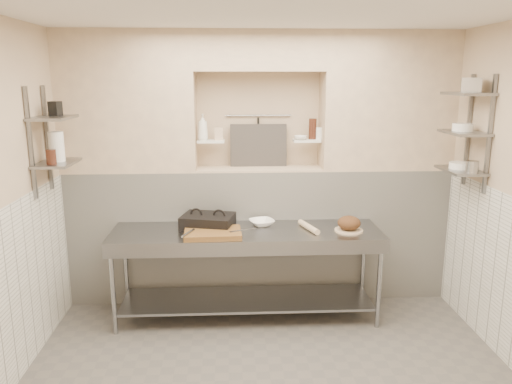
{
  "coord_description": "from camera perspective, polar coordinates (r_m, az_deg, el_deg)",
  "views": [
    {
      "loc": [
        -0.3,
        -3.41,
        2.34
      ],
      "look_at": [
        -0.08,
        0.9,
        1.35
      ],
      "focal_mm": 35.0,
      "sensor_mm": 36.0,
      "label": 1
    }
  ],
  "objects": [
    {
      "name": "wall_back",
      "position": [
        5.5,
        0.2,
        3.08
      ],
      "size": [
        4.0,
        0.1,
        2.8
      ],
      "primitive_type": "cube",
      "color": "#CEB28D",
      "rests_on": "ground"
    },
    {
      "name": "wall_front",
      "position": [
        1.72,
        7.99,
        -20.34
      ],
      "size": [
        4.0,
        0.1,
        2.8
      ],
      "primitive_type": "cube",
      "color": "#CEB28D",
      "rests_on": "ground"
    },
    {
      "name": "backwall_lower",
      "position": [
        5.42,
        0.34,
        -4.68
      ],
      "size": [
        4.0,
        0.4,
        1.4
      ],
      "primitive_type": "cube",
      "color": "white",
      "rests_on": "floor"
    },
    {
      "name": "alcove_sill",
      "position": [
        5.25,
        0.35,
        2.72
      ],
      "size": [
        1.3,
        0.4,
        0.02
      ],
      "primitive_type": "cube",
      "color": "#CEB28D",
      "rests_on": "backwall_lower"
    },
    {
      "name": "backwall_pillar_left",
      "position": [
        5.27,
        -14.41,
        9.91
      ],
      "size": [
        1.35,
        0.4,
        1.4
      ],
      "primitive_type": "cube",
      "color": "#CEB28D",
      "rests_on": "backwall_lower"
    },
    {
      "name": "backwall_pillar_right",
      "position": [
        5.41,
        14.72,
        9.97
      ],
      "size": [
        1.35,
        0.4,
        1.4
      ],
      "primitive_type": "cube",
      "color": "#CEB28D",
      "rests_on": "backwall_lower"
    },
    {
      "name": "backwall_header",
      "position": [
        5.17,
        0.37,
        15.8
      ],
      "size": [
        1.3,
        0.4,
        0.4
      ],
      "primitive_type": "cube",
      "color": "#CEB28D",
      "rests_on": "backwall_lower"
    },
    {
      "name": "alcove_shelf_left",
      "position": [
        5.2,
        -5.18,
        5.8
      ],
      "size": [
        0.28,
        0.16,
        0.02
      ],
      "primitive_type": "cube",
      "color": "white",
      "rests_on": "backwall_lower"
    },
    {
      "name": "alcove_shelf_right",
      "position": [
        5.26,
        5.83,
        5.87
      ],
      "size": [
        0.28,
        0.16,
        0.02
      ],
      "primitive_type": "cube",
      "color": "white",
      "rests_on": "backwall_lower"
    },
    {
      "name": "utensil_rail",
      "position": [
        5.35,
        0.25,
        8.74
      ],
      "size": [
        0.7,
        0.02,
        0.02
      ],
      "primitive_type": "cylinder",
      "rotation": [
        0.0,
        1.57,
        0.0
      ],
      "color": "gray",
      "rests_on": "wall_back"
    },
    {
      "name": "hanging_steel",
      "position": [
        5.35,
        0.26,
        6.91
      ],
      "size": [
        0.02,
        0.02,
        0.3
      ],
      "primitive_type": "cylinder",
      "color": "black",
      "rests_on": "utensil_rail"
    },
    {
      "name": "splash_panel",
      "position": [
        5.31,
        0.29,
        5.35
      ],
      "size": [
        0.6,
        0.08,
        0.45
      ],
      "primitive_type": "cube",
      "rotation": [
        -0.14,
        0.0,
        0.0
      ],
      "color": "#383330",
      "rests_on": "alcove_sill"
    },
    {
      "name": "shelf_rail_left_a",
      "position": [
        4.98,
        -22.72,
        5.7
      ],
      "size": [
        0.03,
        0.03,
        0.95
      ],
      "primitive_type": "cube",
      "color": "slate",
      "rests_on": "wall_left"
    },
    {
      "name": "shelf_rail_left_b",
      "position": [
        4.61,
        -24.36,
        5.05
      ],
      "size": [
        0.03,
        0.03,
        0.95
      ],
      "primitive_type": "cube",
      "color": "slate",
      "rests_on": "wall_left"
    },
    {
      "name": "wall_shelf_left_lower",
      "position": [
        4.78,
        -21.78,
        3.08
      ],
      "size": [
        0.3,
        0.5,
        0.02
      ],
      "primitive_type": "cube",
      "color": "slate",
      "rests_on": "wall_left"
    },
    {
      "name": "wall_shelf_left_upper",
      "position": [
        4.73,
        -22.19,
        7.86
      ],
      "size": [
        0.3,
        0.5,
        0.03
      ],
      "primitive_type": "cube",
      "color": "slate",
      "rests_on": "wall_left"
    },
    {
      "name": "shelf_rail_right_a",
      "position": [
        5.21,
        23.1,
        6.49
      ],
      "size": [
        0.03,
        0.03,
        1.05
      ],
      "primitive_type": "cube",
      "color": "slate",
      "rests_on": "wall_right"
    },
    {
      "name": "shelf_rail_right_b",
      "position": [
        4.85,
        25.14,
        5.91
      ],
      "size": [
        0.03,
        0.03,
        1.05
      ],
      "primitive_type": "cube",
      "color": "slate",
      "rests_on": "wall_right"
    },
    {
      "name": "wall_shelf_right_lower",
      "position": [
        5.02,
        22.34,
        2.3
      ],
      "size": [
        0.3,
        0.5,
        0.02
      ],
      "primitive_type": "cube",
      "color": "slate",
      "rests_on": "wall_right"
    },
    {
      "name": "wall_shelf_right_mid",
      "position": [
        4.97,
        22.69,
        6.27
      ],
      "size": [
        0.3,
        0.5,
        0.02
      ],
      "primitive_type": "cube",
      "color": "slate",
      "rests_on": "wall_right"
    },
    {
      "name": "wall_shelf_right_upper",
      "position": [
        4.95,
        23.04,
        10.29
      ],
      "size": [
        0.3,
        0.5,
        0.03
      ],
      "primitive_type": "cube",
      "color": "slate",
      "rests_on": "wall_right"
    },
    {
      "name": "prep_table",
      "position": [
        4.9,
        -1.06,
        -7.36
      ],
      "size": [
        2.6,
        0.7,
        0.9
      ],
      "color": "gray",
      "rests_on": "floor"
    },
    {
      "name": "panini_press",
      "position": [
        4.91,
        -5.52,
        -3.38
      ],
      "size": [
        0.56,
        0.46,
        0.13
      ],
      "rotation": [
        0.0,
        0.0,
        -0.24
      ],
      "color": "black",
      "rests_on": "prep_table"
    },
    {
      "name": "cutting_board",
      "position": [
        4.69,
        -4.96,
        -4.71
      ],
      "size": [
        0.54,
        0.39,
        0.05
      ],
      "primitive_type": "cube",
      "rotation": [
        0.0,
        0.0,
        0.04
      ],
      "color": "brown",
      "rests_on": "prep_table"
    },
    {
      "name": "knife_blade",
      "position": [
        4.68,
        -1.54,
        -4.39
      ],
      "size": [
        0.26,
        0.14,
        0.01
      ],
      "primitive_type": "cube",
      "rotation": [
        0.0,
        0.0,
        0.43
      ],
      "color": "gray",
      "rests_on": "cutting_board"
    },
    {
      "name": "tongs",
      "position": [
        4.61,
        -7.76,
        -4.67
      ],
      "size": [
        0.11,
        0.23,
        0.02
      ],
      "primitive_type": "cylinder",
      "rotation": [
        1.57,
        0.0,
        -0.38
      ],
      "color": "gray",
      "rests_on": "cutting_board"
    },
    {
      "name": "mixing_bowl",
      "position": [
        4.99,
        0.66,
        -3.51
      ],
      "size": [
        0.31,
        0.31,
        0.06
      ],
      "primitive_type": "imported",
      "rotation": [
        0.0,
        0.0,
        0.34
      ],
      "color": "white",
      "rests_on": "prep_table"
    },
    {
      "name": "rolling_pin",
      "position": [
        4.87,
        6.04,
        -4.0
      ],
      "size": [
        0.17,
        0.37,
        0.06
      ],
      "primitive_type": "cylinder",
      "rotation": [
        1.57,
        0.0,
        0.31
      ],
      "color": "tan",
      "rests_on": "prep_table"
    },
    {
      "name": "bread_board",
      "position": [
        4.89,
        10.55,
        -4.33
      ],
      "size": [
        0.27,
        0.27,
        0.02
      ],
      "primitive_type": "cylinder",
      "color": "tan",
      "rests_on": "prep_table"
    },
    {
      "name": "bread_loaf",
      "position": [
        4.87,
        10.59,
        -3.49
      ],
      "size": [
        0.22,
        0.22,
        0.13
      ],
      "primitive_type": "ellipsoid",
      "color": "#4C2D19",
      "rests_on": "bread_board"
    },
    {
      "name": "bottle_soap",
      "position": [
        5.17,
        -6.11,
        7.37
      ],
      "size": [
        0.11,
        0.11,
        0.27
      ],
      "primitive_type": "imported",
      "rotation": [
        0.0,
        0.0,
        -0.09
      ],
      "color": "white",
      "rests_on": "alcove_shelf_left"
    },
    {
      "name": "jar_alcove",
      "position": [
        5.19,
        -4.27,
        6.65
      ],
      "size": [
        0.08,
        0.08,
        0.13
      ],
      "primitive_type": "cube",
      "color": "#CEB28D",
      "rests_on": "alcove_shelf_left"
    },
    {
      "name": "bowl_alcove",
      "position": [
        5.22,
        5.1,
        6.2
      ],
      "size": [
        0.16,
        0.16,
        0.04
      ],
      "primitive_type": "imported",
      "rotation": [
        0.0,
        0.0,
        0.25
      ],
      "color": "white",
      "rests_on": "alcove_shelf_right"
    },
    {
      "name": "condiment_a",
      "position": [
        5.27,
        6.59,
        7.17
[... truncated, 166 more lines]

